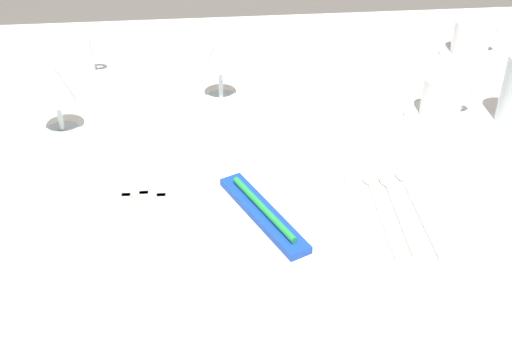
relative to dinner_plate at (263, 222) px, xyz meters
The scene contains 19 objects.
dining_table 0.29m from the dinner_plate, 96.30° to the left, with size 1.80×1.11×0.74m.
dinner_plate is the anchor object (origin of this frame).
toothbrush_package 0.02m from the dinner_plate, ahead, with size 0.12×0.21×0.02m.
fork_outer 0.16m from the dinner_plate, behind, with size 0.02×0.23×0.00m.
fork_inner 0.19m from the dinner_plate, behind, with size 0.02×0.23×0.00m.
fork_salad 0.22m from the dinner_plate, behind, with size 0.03×0.23×0.00m.
dinner_knife 0.16m from the dinner_plate, ahead, with size 0.02×0.22×0.00m.
spoon_soup 0.19m from the dinner_plate, 12.29° to the left, with size 0.03×0.22×0.01m.
spoon_dessert 0.22m from the dinner_plate, 10.48° to the left, with size 0.03×0.21×0.01m.
spoon_tea 0.25m from the dinner_plate, ahead, with size 0.03×0.23×0.01m.
saucer_left 0.75m from the dinner_plate, 46.74° to the left, with size 0.13×0.13×0.01m, color white.
coffee_cup_left 0.75m from the dinner_plate, 46.64° to the left, with size 0.11×0.08×0.07m.
saucer_right 0.63m from the dinner_plate, 122.74° to the left, with size 0.13×0.13×0.01m, color white.
coffee_cup_right 0.63m from the dinner_plate, 122.60° to the left, with size 0.10×0.08×0.07m.
saucer_far 0.47m from the dinner_plate, 38.32° to the left, with size 0.13×0.13×0.01m, color white.
coffee_cup_far 0.47m from the dinner_plate, 38.17° to the left, with size 0.10×0.07×0.07m.
wine_glass_centre 0.47m from the dinner_plate, 138.39° to the left, with size 0.07×0.07×0.14m.
wine_glass_left 0.41m from the dinner_plate, 96.25° to the left, with size 0.07×0.07×0.14m.
napkin_folded 0.43m from the dinner_plate, 63.17° to the left, with size 0.08×0.08×0.17m, color white.
Camera 1 is at (-0.05, -1.07, 1.41)m, focal length 47.99 mm.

